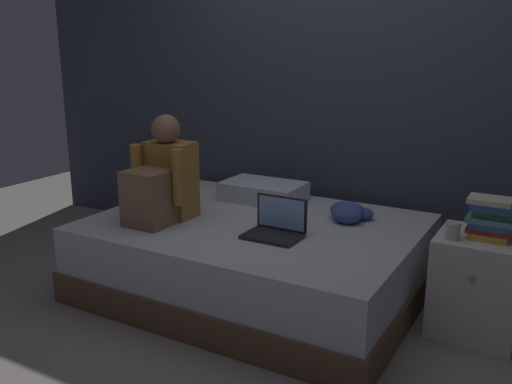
# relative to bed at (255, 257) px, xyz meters

# --- Properties ---
(ground_plane) EXTENTS (8.00, 8.00, 0.00)m
(ground_plane) POSITION_rel_bed_xyz_m (0.20, -0.30, -0.24)
(ground_plane) COLOR gray
(wall_back) EXTENTS (5.60, 0.10, 2.70)m
(wall_back) POSITION_rel_bed_xyz_m (0.20, 0.90, 1.11)
(wall_back) COLOR #383D4C
(wall_back) RESTS_ON ground_plane
(bed) EXTENTS (2.00, 1.50, 0.48)m
(bed) POSITION_rel_bed_xyz_m (0.00, 0.00, 0.00)
(bed) COLOR brown
(bed) RESTS_ON ground_plane
(nightstand) EXTENTS (0.44, 0.46, 0.55)m
(nightstand) POSITION_rel_bed_xyz_m (1.30, 0.16, 0.04)
(nightstand) COLOR beige
(nightstand) RESTS_ON ground_plane
(person_sitting) EXTENTS (0.39, 0.44, 0.66)m
(person_sitting) POSITION_rel_bed_xyz_m (-0.52, -0.25, 0.49)
(person_sitting) COLOR olive
(person_sitting) RESTS_ON bed
(laptop) EXTENTS (0.32, 0.23, 0.22)m
(laptop) POSITION_rel_bed_xyz_m (0.24, -0.18, 0.30)
(laptop) COLOR black
(laptop) RESTS_ON bed
(pillow) EXTENTS (0.56, 0.36, 0.13)m
(pillow) POSITION_rel_bed_xyz_m (-0.19, 0.45, 0.31)
(pillow) COLOR silver
(pillow) RESTS_ON bed
(book_stack) EXTENTS (0.24, 0.17, 0.22)m
(book_stack) POSITION_rel_bed_xyz_m (1.34, 0.15, 0.43)
(book_stack) COLOR gold
(book_stack) RESTS_ON nightstand
(mug) EXTENTS (0.08, 0.08, 0.09)m
(mug) POSITION_rel_bed_xyz_m (1.17, 0.04, 0.36)
(mug) COLOR #BCB2A3
(mug) RESTS_ON nightstand
(clothes_pile) EXTENTS (0.26, 0.26, 0.12)m
(clothes_pile) POSITION_rel_bed_xyz_m (0.50, 0.30, 0.29)
(clothes_pile) COLOR #3D4C8E
(clothes_pile) RESTS_ON bed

